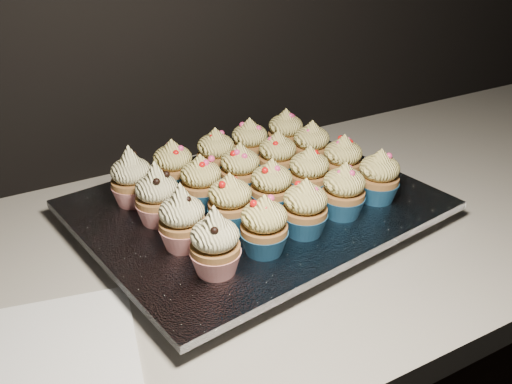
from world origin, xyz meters
TOP-DOWN VIEW (x-y plane):
  - worktop at (0.00, 1.70)m, footprint 2.44×0.64m
  - napkin at (-0.37, 1.60)m, footprint 0.21×0.21m
  - baking_tray at (-0.04, 1.73)m, footprint 0.51×0.42m
  - foil_lining at (-0.04, 1.73)m, footprint 0.55×0.46m
  - cupcake_0 at (-0.17, 1.60)m, footprint 0.06×0.06m
  - cupcake_1 at (-0.09, 1.61)m, footprint 0.06×0.06m
  - cupcake_2 at (-0.02, 1.62)m, footprint 0.06×0.06m
  - cupcake_3 at (0.05, 1.64)m, footprint 0.06×0.06m
  - cupcake_4 at (0.13, 1.65)m, footprint 0.06×0.06m
  - cupcake_5 at (-0.18, 1.67)m, footprint 0.06×0.06m
  - cupcake_6 at (-0.10, 1.69)m, footprint 0.06×0.06m
  - cupcake_7 at (-0.03, 1.70)m, footprint 0.06×0.06m
  - cupcake_8 at (0.04, 1.71)m, footprint 0.06×0.06m
  - cupcake_9 at (0.11, 1.72)m, footprint 0.06×0.06m
  - cupcake_10 at (-0.18, 1.75)m, footprint 0.06×0.06m
  - cupcake_11 at (-0.11, 1.76)m, footprint 0.06×0.06m
  - cupcake_12 at (-0.04, 1.77)m, footprint 0.06×0.06m
  - cupcake_13 at (0.03, 1.78)m, footprint 0.06×0.06m
  - cupcake_14 at (0.10, 1.79)m, footprint 0.06×0.06m
  - cupcake_15 at (-0.20, 1.82)m, footprint 0.06×0.06m
  - cupcake_16 at (-0.13, 1.83)m, footprint 0.06×0.06m
  - cupcake_17 at (-0.05, 1.84)m, footprint 0.06×0.06m
  - cupcake_18 at (0.02, 1.85)m, footprint 0.06×0.06m
  - cupcake_19 at (0.09, 1.86)m, footprint 0.06×0.06m

SIDE VIEW (x-z plane):
  - worktop at x=0.00m, z-range 0.86..0.90m
  - napkin at x=-0.37m, z-range 0.90..0.90m
  - baking_tray at x=-0.04m, z-range 0.90..0.92m
  - foil_lining at x=-0.04m, z-range 0.92..0.93m
  - cupcake_1 at x=-0.09m, z-range 0.93..1.01m
  - cupcake_2 at x=-0.02m, z-range 0.93..1.01m
  - cupcake_3 at x=0.05m, z-range 0.93..1.01m
  - cupcake_4 at x=0.13m, z-range 0.93..1.01m
  - cupcake_6 at x=-0.10m, z-range 0.93..1.01m
  - cupcake_7 at x=-0.03m, z-range 0.93..1.01m
  - cupcake_8 at x=0.04m, z-range 0.93..1.01m
  - cupcake_9 at x=0.11m, z-range 0.93..1.01m
  - cupcake_11 at x=-0.11m, z-range 0.93..1.01m
  - cupcake_12 at x=-0.04m, z-range 0.93..1.01m
  - cupcake_13 at x=0.03m, z-range 0.93..1.01m
  - cupcake_14 at x=0.10m, z-range 0.93..1.01m
  - cupcake_16 at x=-0.13m, z-range 0.93..1.01m
  - cupcake_17 at x=-0.05m, z-range 0.93..1.01m
  - cupcake_18 at x=0.02m, z-range 0.93..1.01m
  - cupcake_19 at x=0.09m, z-range 0.93..1.01m
  - cupcake_0 at x=-0.17m, z-range 0.93..1.02m
  - cupcake_5 at x=-0.18m, z-range 0.93..1.02m
  - cupcake_10 at x=-0.18m, z-range 0.93..1.02m
  - cupcake_15 at x=-0.20m, z-range 0.93..1.02m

